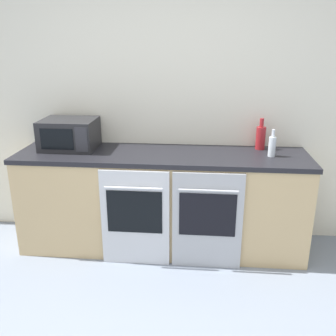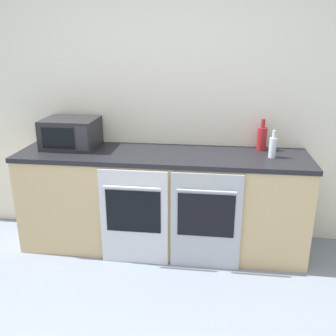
% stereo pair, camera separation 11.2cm
% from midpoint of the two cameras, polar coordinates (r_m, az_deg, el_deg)
% --- Properties ---
extents(wall_back, '(10.00, 0.06, 2.60)m').
position_cam_midpoint_polar(wall_back, '(3.45, -1.32, 10.48)').
color(wall_back, silver).
rests_on(wall_back, ground_plane).
extents(counter_back, '(2.50, 0.64, 0.89)m').
position_cam_midpoint_polar(counter_back, '(3.36, -1.86, -4.98)').
color(counter_back, tan).
rests_on(counter_back, ground_plane).
extents(oven_left, '(0.57, 0.06, 0.83)m').
position_cam_midpoint_polar(oven_left, '(3.11, -6.09, -7.57)').
color(oven_left, silver).
rests_on(oven_left, ground_plane).
extents(oven_right, '(0.57, 0.06, 0.83)m').
position_cam_midpoint_polar(oven_right, '(3.05, 4.94, -8.03)').
color(oven_right, '#A8AAAF').
rests_on(oven_right, ground_plane).
extents(microwave, '(0.47, 0.39, 0.26)m').
position_cam_midpoint_polar(microwave, '(3.45, -15.70, 5.01)').
color(microwave, '#232326').
rests_on(microwave, counter_back).
extents(bottle_red, '(0.08, 0.08, 0.28)m').
position_cam_midpoint_polar(bottle_red, '(3.39, 13.01, 4.60)').
color(bottle_red, maroon).
rests_on(bottle_red, counter_back).
extents(bottle_clear, '(0.06, 0.06, 0.23)m').
position_cam_midpoint_polar(bottle_clear, '(3.20, 14.61, 3.27)').
color(bottle_clear, silver).
rests_on(bottle_clear, counter_back).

